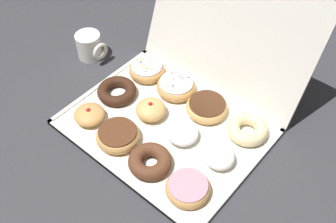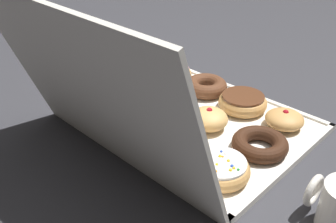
# 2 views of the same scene
# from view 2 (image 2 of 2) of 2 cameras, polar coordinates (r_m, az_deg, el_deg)

# --- Properties ---
(ground_plane) EXTENTS (3.00, 3.00, 0.00)m
(ground_plane) POSITION_cam_2_polar(r_m,az_deg,el_deg) (0.92, 3.42, -1.45)
(ground_plane) COLOR #333338
(donut_box) EXTENTS (0.53, 0.41, 0.01)m
(donut_box) POSITION_cam_2_polar(r_m,az_deg,el_deg) (0.92, 3.43, -1.17)
(donut_box) COLOR silver
(donut_box) RESTS_ON ground
(box_lid_open) EXTENTS (0.53, 0.14, 0.35)m
(box_lid_open) POSITION_cam_2_polar(r_m,az_deg,el_deg) (0.68, -11.43, 2.41)
(box_lid_open) COLOR silver
(box_lid_open) RESTS_ON ground
(jelly_filled_donut_0) EXTENTS (0.09, 0.09, 0.04)m
(jelly_filled_donut_0) POSITION_cam_2_polar(r_m,az_deg,el_deg) (0.91, 17.01, -1.11)
(jelly_filled_donut_0) COLOR tan
(jelly_filled_donut_0) RESTS_ON donut_box
(chocolate_frosted_donut_1) EXTENTS (0.12, 0.12, 0.04)m
(chocolate_frosted_donut_1) POSITION_cam_2_polar(r_m,az_deg,el_deg) (0.96, 11.08, 1.41)
(chocolate_frosted_donut_1) COLOR tan
(chocolate_frosted_donut_1) RESTS_ON donut_box
(chocolate_cake_ring_donut_2) EXTENTS (0.11, 0.11, 0.04)m
(chocolate_cake_ring_donut_2) POSITION_cam_2_polar(r_m,az_deg,el_deg) (1.02, 5.68, 3.78)
(chocolate_cake_ring_donut_2) COLOR #59331E
(chocolate_cake_ring_donut_2) RESTS_ON donut_box
(pink_frosted_donut_3) EXTENTS (0.11, 0.11, 0.03)m
(pink_frosted_donut_3) POSITION_cam_2_polar(r_m,az_deg,el_deg) (1.10, 0.61, 5.73)
(pink_frosted_donut_3) COLOR tan
(pink_frosted_donut_3) RESTS_ON donut_box
(chocolate_cake_ring_donut_4) EXTENTS (0.12, 0.12, 0.03)m
(chocolate_cake_ring_donut_4) POSITION_cam_2_polar(r_m,az_deg,el_deg) (0.82, 13.74, -4.60)
(chocolate_cake_ring_donut_4) COLOR #381E11
(chocolate_cake_ring_donut_4) RESTS_ON donut_box
(jelly_filled_donut_5) EXTENTS (0.09, 0.09, 0.05)m
(jelly_filled_donut_5) POSITION_cam_2_polar(r_m,az_deg,el_deg) (0.87, 6.12, -1.09)
(jelly_filled_donut_5) COLOR tan
(jelly_filled_donut_5) RESTS_ON donut_box
(powdered_filled_donut_6) EXTENTS (0.09, 0.09, 0.04)m
(powdered_filled_donut_6) POSITION_cam_2_polar(r_m,az_deg,el_deg) (0.94, 0.58, 1.53)
(powdered_filled_donut_6) COLOR white
(powdered_filled_donut_6) RESTS_ON donut_box
(powdered_filled_donut_7) EXTENTS (0.08, 0.08, 0.04)m
(powdered_filled_donut_7) POSITION_cam_2_polar(r_m,az_deg,el_deg) (1.02, -4.25, 3.96)
(powdered_filled_donut_7) COLOR white
(powdered_filled_donut_7) RESTS_ON donut_box
(sprinkle_donut_8) EXTENTS (0.11, 0.11, 0.04)m
(sprinkle_donut_8) POSITION_cam_2_polar(r_m,az_deg,el_deg) (0.73, 7.84, -8.49)
(sprinkle_donut_8) COLOR tan
(sprinkle_donut_8) RESTS_ON donut_box
(sprinkle_donut_9) EXTENTS (0.12, 0.12, 0.04)m
(sprinkle_donut_9) POSITION_cam_2_polar(r_m,az_deg,el_deg) (0.79, 0.96, -4.76)
(sprinkle_donut_9) COLOR tan
(sprinkle_donut_9) RESTS_ON donut_box
(chocolate_frosted_donut_10) EXTENTS (0.12, 0.12, 0.04)m
(chocolate_frosted_donut_10) POSITION_cam_2_polar(r_m,az_deg,el_deg) (0.87, -4.53, -1.42)
(chocolate_frosted_donut_10) COLOR tan
(chocolate_frosted_donut_10) RESTS_ON donut_box
(cruller_donut_11) EXTENTS (0.12, 0.12, 0.04)m
(cruller_donut_11) POSITION_cam_2_polar(r_m,az_deg,el_deg) (0.96, -10.20, 1.37)
(cruller_donut_11) COLOR beige
(cruller_donut_11) RESTS_ON donut_box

